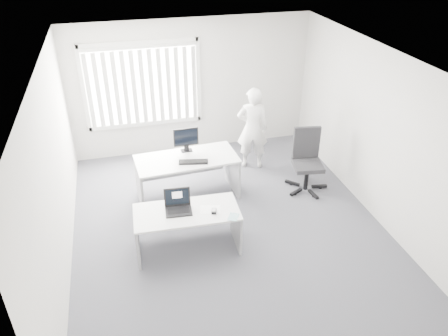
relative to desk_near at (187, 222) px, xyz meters
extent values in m
plane|color=#55565D|center=(0.75, 0.33, -0.51)|extent=(6.00, 6.00, 0.00)
cube|color=beige|center=(0.75, 3.33, 0.89)|extent=(5.00, 0.02, 2.80)
cube|color=beige|center=(0.75, -2.67, 0.89)|extent=(5.00, 0.02, 2.80)
cube|color=beige|center=(-1.75, 0.33, 0.89)|extent=(0.02, 6.00, 2.80)
cube|color=beige|center=(3.25, 0.33, 0.89)|extent=(0.02, 6.00, 2.80)
cube|color=white|center=(0.75, 0.33, 2.29)|extent=(5.00, 6.00, 0.02)
cube|color=silver|center=(-0.25, 3.29, 1.04)|extent=(2.32, 0.06, 1.76)
cube|color=silver|center=(0.00, 0.00, 0.18)|extent=(1.59, 0.80, 0.03)
cube|color=#9A9A9C|center=(-0.76, 0.03, -0.17)|extent=(0.07, 0.67, 0.68)
cube|color=#9A9A9C|center=(0.76, -0.03, -0.17)|extent=(0.07, 0.67, 0.68)
cube|color=silver|center=(0.26, 1.42, 0.28)|extent=(1.82, 0.94, 0.03)
cube|color=#9A9A9C|center=(-0.60, 1.37, -0.12)|extent=(0.09, 0.76, 0.77)
cube|color=#9A9A9C|center=(1.13, 1.48, -0.12)|extent=(0.09, 0.76, 0.77)
cylinder|color=black|center=(2.45, 1.11, -0.47)|extent=(0.77, 0.77, 0.09)
cylinder|color=black|center=(2.45, 1.11, -0.25)|extent=(0.08, 0.08, 0.51)
cube|color=black|center=(2.45, 1.11, 0.00)|extent=(0.59, 0.59, 0.08)
cube|color=black|center=(2.49, 1.35, 0.36)|extent=(0.50, 0.15, 0.62)
imported|color=white|center=(1.73, 2.22, 0.33)|extent=(0.70, 0.56, 1.69)
cube|color=white|center=(0.35, -0.04, 0.20)|extent=(0.34, 0.27, 0.00)
cube|color=white|center=(0.63, -0.31, 0.20)|extent=(0.21, 0.23, 0.01)
cube|color=black|center=(0.35, 1.24, 0.31)|extent=(0.52, 0.26, 0.02)
camera|label=1|loc=(-0.78, -5.21, 4.01)|focal=35.00mm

